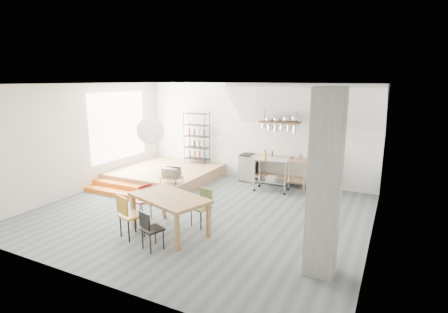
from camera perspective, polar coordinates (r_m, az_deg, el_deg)
The scene contains 26 objects.
floor at distance 9.03m, azimuth -3.89°, elevation -9.04°, with size 8.00×8.00×0.00m, color #50595C.
wall_back at distance 11.67m, azimuth 4.75°, elevation 4.02°, with size 8.00×0.04×3.20m, color silver.
wall_left at distance 11.13m, azimuth -22.09°, elevation 2.73°, with size 0.04×7.00×3.20m, color silver.
wall_right at distance 7.42m, azimuth 23.61°, elevation -1.87°, with size 0.04×7.00×3.20m, color silver.
ceiling at distance 8.40m, azimuth -4.21°, elevation 11.72°, with size 8.00×7.00×0.02m, color white.
slope_ceiling at distance 10.45m, azimuth 12.86°, elevation 8.02°, with size 4.40×1.80×0.15m, color white.
window_pane at distance 12.12m, azimuth -16.81°, elevation 4.80°, with size 0.02×2.50×2.20m, color white.
platform at distance 11.87m, azimuth -9.44°, elevation -2.88°, with size 3.00×3.00×0.40m, color #A57852.
step_lower at distance 10.46m, azimuth -15.71°, elevation -6.04°, with size 3.00×0.35×0.13m, color orange.
step_upper at distance 10.69m, azimuth -14.47°, elevation -5.20°, with size 3.00×0.35×0.27m, color orange.
concrete_column at distance 6.05m, azimuth 16.11°, elevation -4.40°, with size 0.50×0.50×3.20m, color gray.
kitchen_counter at distance 11.18m, azimuth 9.22°, elevation -1.57°, with size 1.80×0.60×0.91m.
stove at distance 10.90m, azimuth 16.24°, elevation -3.06°, with size 0.60×0.60×1.18m.
pot_rack at distance 10.71m, azimuth 9.25°, elevation 5.18°, with size 1.20×0.50×1.43m.
wire_shelving at distance 12.33m, azimuth -4.47°, elevation 3.20°, with size 0.88×0.38×1.80m.
microwave_shelf at distance 10.18m, azimuth -8.61°, elevation -3.41°, with size 0.60×0.40×0.16m.
paper_lantern at distance 7.85m, azimuth -11.91°, elevation 4.11°, with size 0.60×0.60×0.60m, color white.
dining_table at distance 7.72m, azimuth -8.91°, elevation -7.06°, with size 1.97×1.48×0.83m.
chair_mustard at distance 7.68m, azimuth -15.42°, elevation -8.83°, with size 0.56×0.56×0.96m.
chair_black at distance 7.11m, azimuth -12.08°, elevation -11.20°, with size 0.48×0.48×0.81m.
chair_olive at distance 8.11m, azimuth -3.45°, elevation -7.72°, with size 0.48×0.48×0.86m.
chair_red at distance 8.64m, azimuth -13.15°, elevation -6.61°, with size 0.47×0.47×0.89m.
rolling_cart at distance 10.55m, azimuth 7.83°, elevation -2.27°, with size 1.04×0.62×0.99m.
mini_fridge at distance 11.63m, azimuth 4.09°, elevation -1.80°, with size 0.53×0.53×0.89m, color black.
microwave at distance 10.14m, azimuth -8.63°, elevation -2.57°, with size 0.49×0.33×0.27m, color beige.
bowl at distance 10.96m, azimuth 10.96°, elevation -0.25°, with size 0.20×0.20×0.05m, color silver.
Camera 1 is at (4.29, -7.22, 3.30)m, focal length 28.00 mm.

